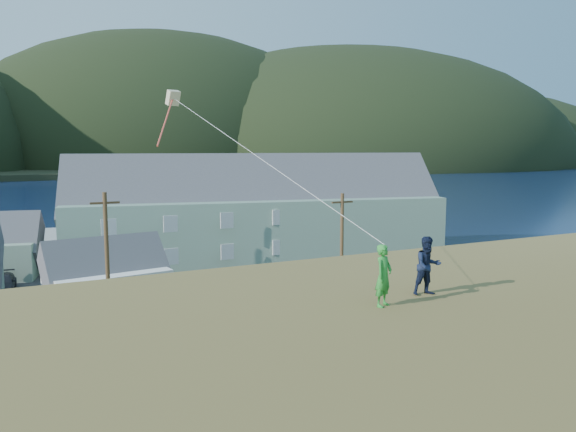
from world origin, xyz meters
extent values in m
plane|color=#0A1638|center=(0.00, 0.00, 0.00)|extent=(900.00, 900.00, 0.00)
cube|color=#4C3D19|center=(0.00, -2.00, 0.05)|extent=(110.00, 8.00, 0.10)
cube|color=#28282B|center=(0.00, 17.00, 0.06)|extent=(72.00, 36.00, 0.12)
cube|color=gray|center=(-6.00, 40.00, 0.45)|extent=(26.00, 14.00, 0.90)
cube|color=black|center=(0.00, 330.00, 1.00)|extent=(900.00, 320.00, 2.00)
ellipsoid|color=black|center=(70.00, 290.00, 2.00)|extent=(230.00, 207.00, 142.60)
ellipsoid|color=black|center=(180.00, 270.00, 2.00)|extent=(280.00, 252.00, 134.40)
ellipsoid|color=black|center=(300.00, 300.00, 2.00)|extent=(240.00, 216.00, 100.80)
cube|color=gray|center=(16.02, 20.67, 3.22)|extent=(37.44, 17.19, 6.19)
cube|color=#47474C|center=(16.02, 20.67, 7.96)|extent=(37.88, 17.03, 10.06)
cube|color=white|center=(-0.24, 8.07, 1.61)|extent=(8.15, 6.38, 2.97)
cube|color=#47474C|center=(-0.24, 8.07, 3.84)|extent=(8.63, 6.37, 5.23)
cylinder|color=#47331E|center=(-1.02, 1.50, 4.50)|extent=(0.24, 0.24, 8.76)
cylinder|color=#47331E|center=(14.35, 1.50, 4.19)|extent=(0.24, 0.24, 8.13)
imported|color=#304879|center=(1.45, 24.29, 0.90)|extent=(2.28, 4.90, 1.55)
imported|color=#232228|center=(-6.87, 17.32, 0.79)|extent=(2.06, 4.67, 1.33)
imported|color=#268E2F|center=(3.32, -18.88, 8.03)|extent=(0.72, 0.63, 1.66)
imported|color=#131C35|center=(5.12, -18.48, 8.04)|extent=(0.91, 0.76, 1.69)
cube|color=beige|center=(0.13, -9.69, 13.22)|extent=(0.55, 0.54, 0.60)
cylinder|color=#E4503C|center=(-0.47, -10.94, 12.32)|extent=(0.06, 0.06, 3.31)
cylinder|color=white|center=(1.73, -14.29, 11.04)|extent=(0.02, 0.02, 10.66)
camera|label=1|loc=(-5.24, -30.88, 11.45)|focal=35.00mm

